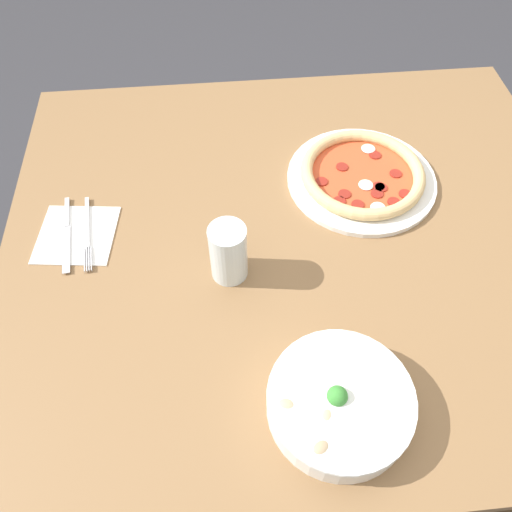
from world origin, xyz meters
TOP-DOWN VIEW (x-y plane):
  - ground_plane at (0.00, 0.00)m, footprint 8.00×8.00m
  - dining_table at (0.00, 0.00)m, footprint 1.20×1.05m
  - pizza at (-0.15, -0.13)m, footprint 0.32×0.32m
  - bowl at (-0.00, 0.36)m, footprint 0.23×0.23m
  - napkin at (0.45, -0.04)m, footprint 0.17×0.17m
  - fork at (0.43, -0.04)m, footprint 0.03×0.19m
  - knife at (0.47, -0.05)m, footprint 0.03×0.20m
  - glass at (0.15, 0.08)m, footprint 0.07×0.07m

SIDE VIEW (x-z plane):
  - ground_plane at x=0.00m, z-range 0.00..0.00m
  - dining_table at x=0.00m, z-range 0.28..1.03m
  - napkin at x=0.45m, z-range 0.75..0.75m
  - knife at x=0.47m, z-range 0.75..0.76m
  - fork at x=0.43m, z-range 0.75..0.76m
  - pizza at x=-0.15m, z-range 0.75..0.79m
  - bowl at x=0.00m, z-range 0.74..0.82m
  - glass at x=0.15m, z-range 0.75..0.87m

